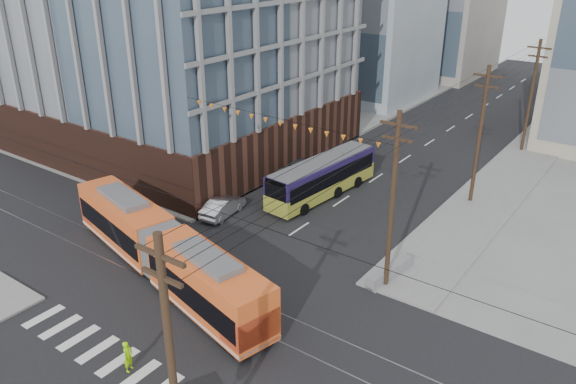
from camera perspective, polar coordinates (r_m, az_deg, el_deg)
name	(u,v)px	position (r m, az deg, el deg)	size (l,w,h in m)	color
ground	(153,326)	(32.31, -13.57, -13.08)	(160.00, 160.00, 0.00)	slate
bg_bldg_nw_near	(357,26)	(78.32, 7.07, 16.35)	(18.00, 16.00, 18.00)	#8C99A5
bg_bldg_nw_far	(438,7)	(94.96, 14.98, 17.67)	(16.00, 18.00, 20.00)	gray
utility_pole_near	(172,373)	(20.75, -11.67, -17.61)	(0.30, 0.30, 11.00)	black
utility_pole_far	(565,71)	(74.22, 26.29, 10.96)	(0.30, 0.30, 11.00)	black
streetcar	(163,251)	(35.38, -12.56, -5.85)	(19.39, 2.73, 3.74)	#E95B23
city_bus	(322,177)	(45.91, 3.51, 1.51)	(2.48, 11.45, 3.24)	#1F1344
parked_car_silver	(223,207)	(43.09, -6.62, -1.49)	(1.52, 4.35, 1.43)	#B5B7C1
parked_car_white	(293,175)	(48.83, 0.54, 1.79)	(1.94, 4.77, 1.38)	silver
parked_car_grey	(301,168)	(50.21, 1.37, 2.46)	(2.41, 5.22, 1.45)	#494D54
pedestrian	(128,356)	(29.29, -15.95, -15.75)	(0.61, 0.40, 1.66)	#97F503
jersey_barrier	(390,272)	(35.77, 10.30, -8.02)	(0.91, 4.03, 0.81)	slate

